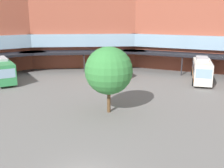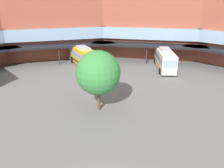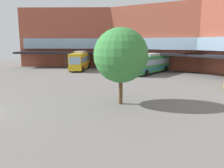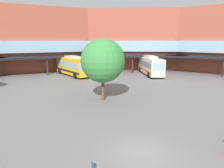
# 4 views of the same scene
# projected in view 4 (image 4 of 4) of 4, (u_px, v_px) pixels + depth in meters

# --- Properties ---
(ground_plane) EXTENTS (129.28, 129.28, 0.00)m
(ground_plane) POSITION_uv_depth(u_px,v_px,m) (141.00, 152.00, 13.39)
(ground_plane) COLOR slate
(station_building) EXTENTS (88.26, 46.53, 13.46)m
(station_building) POSITION_uv_depth(u_px,v_px,m) (94.00, 41.00, 36.64)
(station_building) COLOR #9E4C38
(station_building) RESTS_ON ground
(bus_0) EXTENTS (3.50, 10.71, 3.70)m
(bus_0) POSITION_uv_depth(u_px,v_px,m) (150.00, 65.00, 42.49)
(bus_0) COLOR silver
(bus_0) RESTS_ON ground
(bus_3) EXTENTS (6.57, 10.43, 3.75)m
(bus_3) POSITION_uv_depth(u_px,v_px,m) (73.00, 66.00, 41.62)
(bus_3) COLOR gold
(bus_3) RESTS_ON ground
(plaza_tree) EXTENTS (4.94, 4.94, 6.96)m
(plaza_tree) POSITION_uv_depth(u_px,v_px,m) (103.00, 61.00, 24.22)
(plaza_tree) COLOR brown
(plaza_tree) RESTS_ON ground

